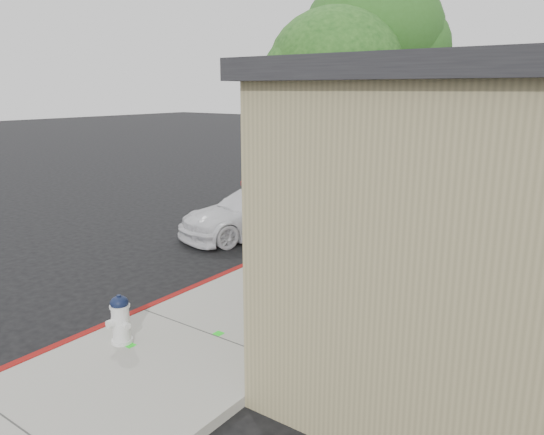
{
  "coord_description": "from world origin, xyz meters",
  "views": [
    {
      "loc": [
        6.84,
        -5.43,
        3.92
      ],
      "look_at": [
        0.62,
        3.14,
        1.26
      ],
      "focal_mm": 33.86,
      "sensor_mm": 36.0,
      "label": 1
    }
  ],
  "objects_px": {
    "street_tree_mid": "(374,39)",
    "fire_hydrant": "(120,319)",
    "street_tree_far": "(428,85)",
    "police_car": "(256,211)",
    "street_tree_near": "(335,71)"
  },
  "relations": [
    {
      "from": "street_tree_mid",
      "to": "fire_hydrant",
      "type": "bearing_deg",
      "value": -91.26
    },
    {
      "from": "fire_hydrant",
      "to": "street_tree_mid",
      "type": "height_order",
      "value": "street_tree_mid"
    },
    {
      "from": "street_tree_mid",
      "to": "police_car",
      "type": "bearing_deg",
      "value": -148.11
    },
    {
      "from": "fire_hydrant",
      "to": "street_tree_mid",
      "type": "relative_size",
      "value": 0.12
    },
    {
      "from": "street_tree_near",
      "to": "street_tree_far",
      "type": "distance_m",
      "value": 6.47
    },
    {
      "from": "fire_hydrant",
      "to": "street_tree_far",
      "type": "distance_m",
      "value": 13.29
    },
    {
      "from": "fire_hydrant",
      "to": "street_tree_far",
      "type": "relative_size",
      "value": 0.15
    },
    {
      "from": "police_car",
      "to": "street_tree_near",
      "type": "bearing_deg",
      "value": 16.57
    },
    {
      "from": "fire_hydrant",
      "to": "street_tree_mid",
      "type": "distance_m",
      "value": 9.25
    },
    {
      "from": "street_tree_mid",
      "to": "street_tree_far",
      "type": "distance_m",
      "value": 4.92
    },
    {
      "from": "fire_hydrant",
      "to": "police_car",
      "type": "bearing_deg",
      "value": 120.4
    },
    {
      "from": "fire_hydrant",
      "to": "street_tree_near",
      "type": "distance_m",
      "value": 7.39
    },
    {
      "from": "street_tree_mid",
      "to": "street_tree_far",
      "type": "bearing_deg",
      "value": 92.66
    },
    {
      "from": "police_car",
      "to": "fire_hydrant",
      "type": "distance_m",
      "value": 6.86
    },
    {
      "from": "police_car",
      "to": "fire_hydrant",
      "type": "relative_size",
      "value": 6.18
    }
  ]
}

